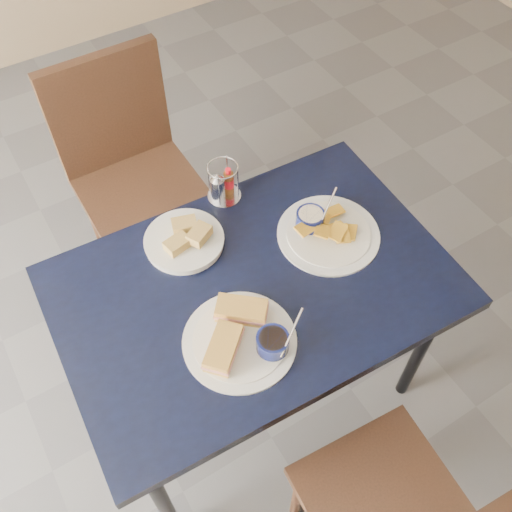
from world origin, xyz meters
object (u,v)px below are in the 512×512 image
condiment_caddy (222,185)px  bread_basket (185,240)px  sandwich_plate (242,336)px  dining_table (254,297)px  plantain_plate (324,229)px  chair_far (128,161)px

condiment_caddy → bread_basket: bearing=-150.5°
condiment_caddy → sandwich_plate: bearing=-113.6°
dining_table → bread_basket: (-0.10, 0.24, 0.09)m
condiment_caddy → plantain_plate: bearing=-56.7°
sandwich_plate → condiment_caddy: condiment_caddy is taller
bread_basket → chair_far: bearing=85.9°
condiment_caddy → dining_table: bearing=-104.5°
sandwich_plate → plantain_plate: bearing=25.4°
bread_basket → condiment_caddy: size_ratio=1.78×
dining_table → sandwich_plate: 0.21m
sandwich_plate → bread_basket: 0.38m
sandwich_plate → plantain_plate: (0.41, 0.19, -0.01)m
chair_far → condiment_caddy: (0.15, -0.52, 0.25)m
chair_far → sandwich_plate: 1.03m
chair_far → sandwich_plate: size_ratio=3.01×
sandwich_plate → plantain_plate: 0.45m
bread_basket → plantain_plate: bearing=-25.5°
sandwich_plate → chair_far: bearing=86.4°
sandwich_plate → plantain_plate: size_ratio=1.00×
sandwich_plate → condiment_caddy: size_ratio=2.37×
plantain_plate → bread_basket: size_ratio=1.33×
plantain_plate → condiment_caddy: condiment_caddy is taller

